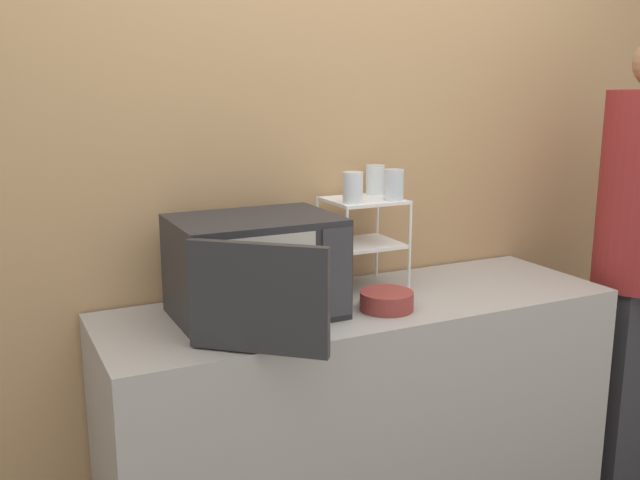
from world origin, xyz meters
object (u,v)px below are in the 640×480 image
glass_front_right (394,185)px  bowl (387,301)px  dish_rack (363,224)px  glass_front_left (352,188)px  microwave (255,268)px  glass_back_right (375,180)px

glass_front_right → bowl: 0.43m
dish_rack → glass_front_left: bearing=-141.7°
microwave → glass_back_right: bearing=20.5°
microwave → dish_rack: 0.49m
glass_front_left → bowl: (0.03, -0.19, -0.36)m
glass_front_left → bowl: bearing=-80.8°
glass_front_left → glass_back_right: size_ratio=1.00×
microwave → glass_front_right: size_ratio=6.02×
microwave → dish_rack: (0.47, 0.14, 0.08)m
dish_rack → glass_front_left: size_ratio=3.06×
microwave → bowl: size_ratio=3.65×
glass_back_right → microwave: bearing=-159.5°
glass_front_right → dish_rack: bearing=139.6°
glass_front_left → glass_back_right: (0.18, 0.14, 0.00)m
microwave → glass_back_right: 0.64m
glass_back_right → glass_front_left: bearing=-141.4°
dish_rack → glass_front_left: glass_front_left is taller
glass_front_left → glass_back_right: same height
dish_rack → bowl: dish_rack is taller
dish_rack → glass_back_right: bearing=39.0°
microwave → glass_front_left: glass_front_left is taller
glass_front_left → bowl: glass_front_left is taller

